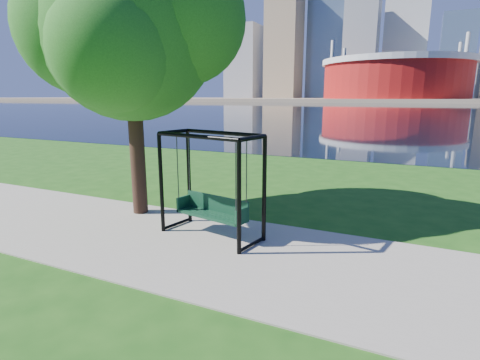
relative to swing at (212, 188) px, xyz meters
The scene contains 8 objects.
ground 1.30m from the swing, 15.71° to the right, with size 900.00×900.00×0.00m, color #1E5114.
path 1.44m from the swing, 48.30° to the right, with size 120.00×4.00×0.03m, color #9E937F.
river 101.84m from the swing, 89.67° to the left, with size 900.00×180.00×0.02m, color black.
far_bank 305.83m from the swing, 89.89° to the left, with size 900.00×228.00×2.00m, color #937F60.
stadium 235.38m from the swing, 92.29° to the left, with size 83.00×83.00×32.00m.
skyline 321.13m from the swing, 90.66° to the left, with size 392.00×66.00×96.50m.
swing is the anchor object (origin of this frame).
park_tree 4.57m from the swing, 164.41° to the left, with size 5.53×4.99×6.87m.
Camera 1 is at (3.40, -6.90, 3.13)m, focal length 28.00 mm.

